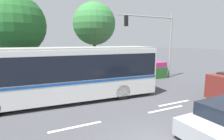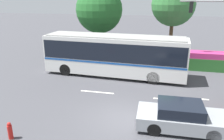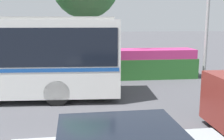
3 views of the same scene
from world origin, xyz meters
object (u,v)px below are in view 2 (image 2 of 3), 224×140
(city_bus, at_px, (114,53))
(street_tree_centre, at_px, (173,4))
(sedan_foreground, at_px, (181,117))
(street_tree_left, at_px, (99,10))
(fire_hydrant, at_px, (10,131))

(city_bus, bearing_deg, street_tree_centre, -118.73)
(sedan_foreground, height_order, street_tree_left, street_tree_left)
(sedan_foreground, distance_m, street_tree_left, 15.53)
(street_tree_left, relative_size, fire_hydrant, 8.68)
(sedan_foreground, xyz_separation_m, fire_hydrant, (-7.82, -2.61, -0.25))
(city_bus, bearing_deg, street_tree_left, -60.41)
(sedan_foreground, height_order, fire_hydrant, sedan_foreground)
(city_bus, relative_size, fire_hydrant, 13.69)
(city_bus, xyz_separation_m, street_tree_centre, (4.70, 7.57, 3.64))
(city_bus, height_order, street_tree_left, street_tree_left)
(street_tree_left, relative_size, street_tree_centre, 0.95)
(fire_hydrant, bearing_deg, city_bus, 73.62)
(sedan_foreground, xyz_separation_m, street_tree_left, (-7.75, 12.73, 4.38))
(city_bus, bearing_deg, fire_hydrant, 76.71)
(street_tree_centre, distance_m, fire_hydrant, 19.59)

